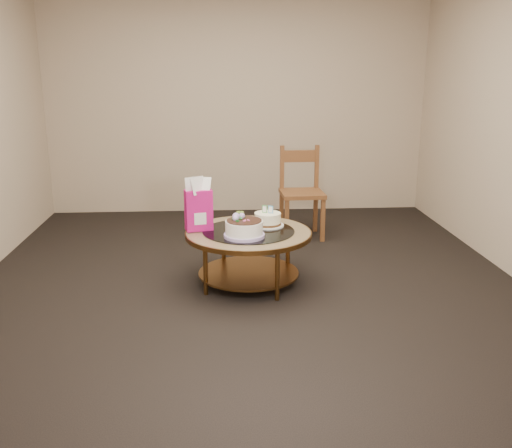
{
  "coord_description": "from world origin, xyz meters",
  "views": [
    {
      "loc": [
        -0.22,
        -4.39,
        1.74
      ],
      "look_at": [
        0.06,
        0.02,
        0.51
      ],
      "focal_mm": 40.0,
      "sensor_mm": 36.0,
      "label": 1
    }
  ],
  "objects": [
    {
      "name": "dining_chair",
      "position": [
        0.62,
        1.35,
        0.47
      ],
      "size": [
        0.45,
        0.45,
        0.94
      ],
      "rotation": [
        0.0,
        0.0,
        0.04
      ],
      "color": "brown",
      "rests_on": "ground"
    },
    {
      "name": "gift_bag",
      "position": [
        -0.4,
        0.05,
        0.67
      ],
      "size": [
        0.23,
        0.19,
        0.42
      ],
      "rotation": [
        0.0,
        0.0,
        0.24
      ],
      "color": "#C3127B",
      "rests_on": "coffee_table"
    },
    {
      "name": "pillar_candle",
      "position": [
        -0.06,
        0.27,
        0.49
      ],
      "size": [
        0.14,
        0.14,
        0.1
      ],
      "rotation": [
        0.0,
        0.0,
        -0.36
      ],
      "color": "#CEBA55",
      "rests_on": "coffee_table"
    },
    {
      "name": "cream_cake",
      "position": [
        0.17,
        0.13,
        0.51
      ],
      "size": [
        0.27,
        0.27,
        0.17
      ],
      "rotation": [
        0.0,
        0.0,
        -0.34
      ],
      "color": "white",
      "rests_on": "coffee_table"
    },
    {
      "name": "room_walls",
      "position": [
        0.0,
        0.0,
        1.54
      ],
      "size": [
        4.52,
        5.02,
        2.61
      ],
      "color": "tan",
      "rests_on": "ground"
    },
    {
      "name": "ground",
      "position": [
        0.0,
        0.0,
        0.0
      ],
      "size": [
        5.0,
        5.0,
        0.0
      ],
      "primitive_type": "plane",
      "color": "black",
      "rests_on": "ground"
    },
    {
      "name": "coffee_table",
      "position": [
        0.0,
        -0.0,
        0.38
      ],
      "size": [
        1.02,
        1.02,
        0.46
      ],
      "color": "brown",
      "rests_on": "ground"
    },
    {
      "name": "decorated_cake",
      "position": [
        -0.04,
        -0.17,
        0.52
      ],
      "size": [
        0.32,
        0.32,
        0.18
      ],
      "rotation": [
        0.0,
        0.0,
        -0.02
      ],
      "color": "#B499D9",
      "rests_on": "coffee_table"
    }
  ]
}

